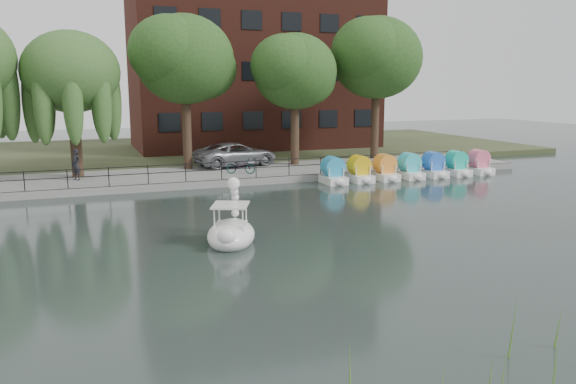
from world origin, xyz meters
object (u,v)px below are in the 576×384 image
minivan (236,153)px  swan_boat (231,229)px  bicycle (241,165)px  pedestrian (76,162)px

minivan → swan_boat: swan_boat is taller
minivan → bicycle: 3.34m
minivan → swan_boat: bearing=152.5°
bicycle → pedestrian: size_ratio=0.87×
minivan → bicycle: (-0.61, -3.26, -0.37)m
minivan → swan_boat: size_ratio=2.02×
pedestrian → swan_boat: size_ratio=0.64×
pedestrian → swan_boat: bearing=-18.1°
pedestrian → swan_boat: pedestrian is taller
pedestrian → bicycle: bearing=45.8°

